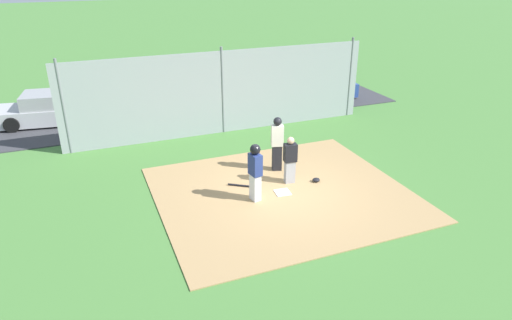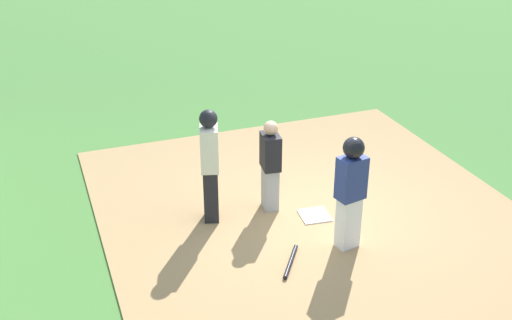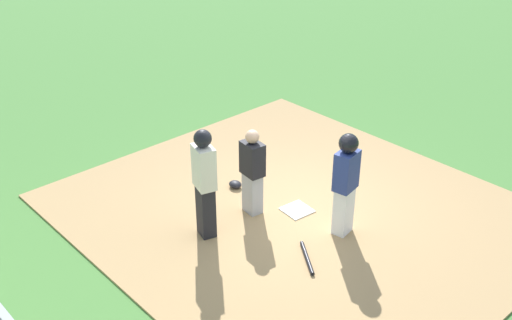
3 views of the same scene
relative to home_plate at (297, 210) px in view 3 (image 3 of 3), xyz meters
The scene contains 8 objects.
ground_plane 0.04m from the home_plate, ahead, with size 140.00×140.00×0.00m, color #477A38.
dirt_infield 0.03m from the home_plate, ahead, with size 7.20×6.40×0.03m, color #A88456.
home_plate is the anchor object (origin of this frame).
catcher 1.05m from the home_plate, 131.39° to the right, with size 0.41×0.30×1.48m.
umpire 1.85m from the home_plate, 107.89° to the right, with size 0.44×0.36×1.80m.
runner 1.33m from the home_plate, ahead, with size 0.33×0.42×1.70m.
baseball_bat 1.32m from the home_plate, 39.55° to the right, with size 0.06×0.06×0.76m, color black.
catcher_mask 1.29m from the home_plate, 168.19° to the right, with size 0.24×0.20×0.12m, color black.
Camera 3 is at (5.86, -6.31, 5.61)m, focal length 43.17 mm.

